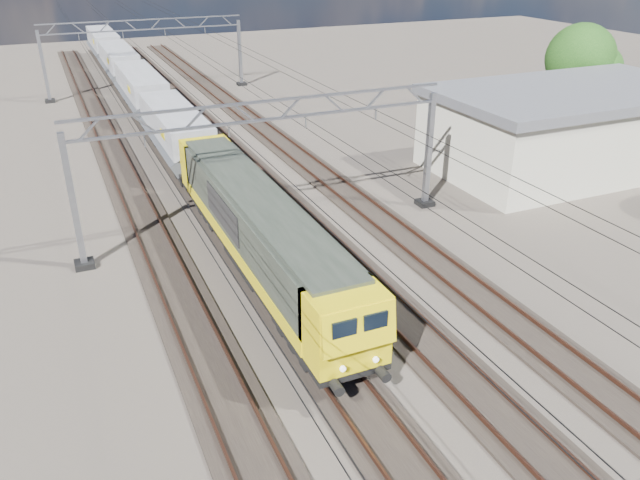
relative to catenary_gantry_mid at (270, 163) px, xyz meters
name	(u,v)px	position (x,y,z in m)	size (l,w,h in m)	color
ground	(301,265)	(0.00, -4.00, -3.91)	(160.00, 160.00, 0.00)	black
track_outer_west	(176,290)	(-6.00, -4.00, -3.83)	(2.60, 140.00, 0.30)	black
track_loco	(261,272)	(-2.00, -4.00, -3.83)	(2.60, 140.00, 0.30)	black
track_inner_east	(338,256)	(2.00, -4.00, -3.83)	(2.60, 140.00, 0.30)	black
track_outer_east	(408,242)	(6.00, -4.00, -3.83)	(2.60, 140.00, 0.30)	black
catenary_gantry_mid	(270,163)	(0.00, 0.00, 0.00)	(19.90, 0.90, 7.11)	gray
catenary_gantry_far	(147,53)	(0.00, 36.00, 0.00)	(19.90, 0.90, 7.11)	gray
overhead_wires	(244,109)	(0.00, 4.00, 1.84)	(12.03, 140.00, 0.53)	black
locomotive	(258,227)	(-2.00, -3.84, -1.58)	(2.76, 21.10, 3.62)	black
hopper_wagon_lead	(176,130)	(-2.00, 13.85, -1.67)	(3.38, 13.00, 3.25)	black
hopper_wagon_mid	(141,89)	(-2.00, 28.05, -1.67)	(3.38, 13.00, 3.25)	black
hopper_wagon_third	(119,62)	(-2.00, 42.25, -1.67)	(3.38, 13.00, 3.25)	black
hopper_wagon_fourth	(104,43)	(-2.00, 56.45, -1.67)	(3.38, 13.00, 3.25)	black
industrial_shed	(571,128)	(22.00, 2.00, -1.18)	(18.60, 10.60, 5.40)	beige
tree_far	(585,61)	(30.32, 9.79, 1.32)	(5.88, 5.48, 8.19)	#3D2A1C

